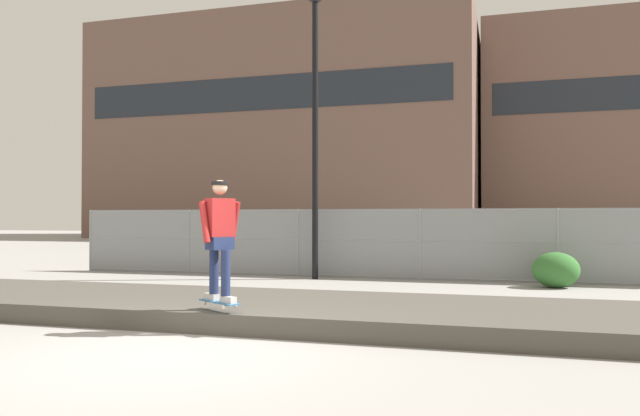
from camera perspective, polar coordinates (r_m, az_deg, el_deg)
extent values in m
plane|color=gray|center=(7.69, -13.90, -12.96)|extent=(120.00, 120.00, 0.00)
cube|color=#4C473F|center=(10.17, -5.62, -9.17)|extent=(13.82, 3.17, 0.30)
cube|color=#2D608C|center=(8.93, -9.18, -8.49)|extent=(0.78, 0.60, 0.02)
cylinder|color=silver|center=(8.76, -7.77, -8.86)|extent=(0.06, 0.05, 0.05)
cylinder|color=silver|center=(8.67, -8.77, -8.95)|extent=(0.06, 0.05, 0.05)
cylinder|color=silver|center=(9.20, -9.56, -8.48)|extent=(0.06, 0.05, 0.05)
cylinder|color=silver|center=(9.11, -10.54, -8.55)|extent=(0.06, 0.05, 0.05)
cube|color=#99999E|center=(8.71, -8.27, -8.77)|extent=(0.12, 0.15, 0.01)
cube|color=#99999E|center=(9.15, -10.05, -8.39)|extent=(0.12, 0.15, 0.01)
cube|color=#B2ADA8|center=(8.74, -8.41, -8.30)|extent=(0.29, 0.23, 0.09)
cube|color=#B2ADA8|center=(9.11, -9.92, -8.00)|extent=(0.29, 0.23, 0.09)
cylinder|color=#1E284C|center=(8.75, -8.64, -5.90)|extent=(0.13, 0.13, 0.63)
cylinder|color=#1E284C|center=(9.01, -9.69, -5.76)|extent=(0.13, 0.13, 0.63)
cube|color=#1E284C|center=(8.86, -9.17, -3.20)|extent=(0.38, 0.42, 0.18)
cube|color=maroon|center=(8.85, -9.16, -0.87)|extent=(0.39, 0.44, 0.54)
cylinder|color=maroon|center=(8.98, -7.83, -1.26)|extent=(0.24, 0.20, 0.58)
cylinder|color=maroon|center=(8.72, -10.53, -1.26)|extent=(0.24, 0.20, 0.58)
sphere|color=tan|center=(8.86, -9.15, 1.88)|extent=(0.21, 0.21, 0.21)
cylinder|color=black|center=(8.86, -9.15, 2.25)|extent=(0.24, 0.24, 0.05)
cylinder|color=gray|center=(20.28, -20.29, -2.79)|extent=(0.06, 0.06, 1.85)
cylinder|color=gray|center=(18.46, -11.95, -3.02)|extent=(0.06, 0.06, 1.85)
cylinder|color=gray|center=(17.11, -2.05, -3.21)|extent=(0.06, 0.06, 1.85)
cylinder|color=gray|center=(16.35, 9.16, -3.30)|extent=(0.06, 0.06, 1.85)
cylinder|color=gray|center=(16.25, 20.96, -3.27)|extent=(0.06, 0.06, 1.85)
cylinder|color=gray|center=(16.64, 3.42, -0.22)|extent=(16.74, 0.04, 0.04)
cylinder|color=gray|center=(16.65, 3.42, -2.95)|extent=(16.74, 0.04, 0.04)
cylinder|color=gray|center=(16.71, 3.43, -6.23)|extent=(16.74, 0.04, 0.04)
cube|color=gray|center=(16.65, 3.43, -3.27)|extent=(16.74, 0.01, 1.85)
cylinder|color=black|center=(16.52, -0.45, 6.22)|extent=(0.16, 0.16, 7.32)
cube|color=black|center=(21.57, -9.16, -3.40)|extent=(4.54, 2.19, 0.70)
cube|color=#23282D|center=(21.65, -9.61, -1.62)|extent=(2.33, 1.79, 0.64)
cylinder|color=black|center=(21.68, -4.89, -4.32)|extent=(0.66, 0.30, 0.64)
cylinder|color=black|center=(20.17, -7.08, -4.57)|extent=(0.66, 0.30, 0.64)
cylinder|color=black|center=(23.03, -10.98, -4.11)|extent=(0.66, 0.30, 0.64)
cylinder|color=black|center=(21.61, -13.44, -4.31)|extent=(0.66, 0.30, 0.64)
cube|color=brown|center=(53.32, -2.43, 6.66)|extent=(30.38, 15.75, 17.29)
cube|color=#1E232B|center=(46.37, -5.68, 10.42)|extent=(27.95, 0.04, 2.50)
cube|color=brown|center=(56.96, 25.55, 6.36)|extent=(21.22, 11.38, 17.47)
cube|color=#1E232B|center=(51.71, 26.52, 9.45)|extent=(19.52, 0.04, 2.50)
ellipsoid|color=#336B2D|center=(15.37, 20.78, -5.33)|extent=(1.06, 0.87, 0.82)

